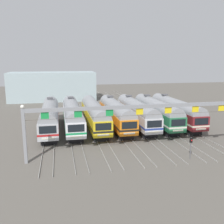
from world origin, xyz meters
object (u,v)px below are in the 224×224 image
at_px(commuter_train_stainless, 50,116).
at_px(catenary_gantry, 140,113).
at_px(commuter_train_silver, 136,112).
at_px(commuter_train_maroon, 175,110).
at_px(commuter_train_orange, 116,113).
at_px(commuter_train_white, 73,115).
at_px(commuter_train_green, 156,111).
at_px(yard_signal_mast, 191,144).
at_px(commuter_train_yellow, 94,114).

bearing_deg(commuter_train_stainless, catenary_gantry, -49.78).
xyz_separation_m(commuter_train_silver, commuter_train_maroon, (7.61, 0.00, 0.00)).
xyz_separation_m(commuter_train_silver, catenary_gantry, (-3.80, -13.50, 2.71)).
bearing_deg(commuter_train_stainless, commuter_train_maroon, 0.00).
xyz_separation_m(commuter_train_orange, commuter_train_maroon, (11.41, 0.00, 0.00)).
bearing_deg(commuter_train_silver, commuter_train_stainless, 180.00).
xyz_separation_m(commuter_train_white, commuter_train_maroon, (19.02, 0.00, 0.00)).
relative_size(commuter_train_stainless, commuter_train_maroon, 1.00).
distance_m(commuter_train_orange, commuter_train_green, 7.61).
relative_size(commuter_train_stainless, commuter_train_green, 1.00).
height_order(commuter_train_white, commuter_train_green, same).
relative_size(commuter_train_green, catenary_gantry, 0.64).
distance_m(commuter_train_silver, yard_signal_mast, 16.37).
height_order(commuter_train_orange, commuter_train_green, same).
height_order(catenary_gantry, yard_signal_mast, catenary_gantry).
distance_m(commuter_train_stainless, commuter_train_silver, 15.22).
bearing_deg(commuter_train_white, catenary_gantry, -60.59).
distance_m(commuter_train_yellow, commuter_train_maroon, 15.22).
height_order(commuter_train_stainless, commuter_train_green, same).
xyz_separation_m(commuter_train_stainless, commuter_train_green, (19.02, 0.00, 0.00)).
bearing_deg(commuter_train_orange, commuter_train_stainless, 180.00).
bearing_deg(commuter_train_maroon, commuter_train_green, 180.00).
relative_size(commuter_train_yellow, commuter_train_maroon, 1.00).
distance_m(commuter_train_orange, commuter_train_silver, 3.80).
bearing_deg(commuter_train_green, commuter_train_orange, 180.00).
relative_size(commuter_train_silver, catenary_gantry, 0.64).
distance_m(commuter_train_maroon, yard_signal_mast, 17.23).
bearing_deg(commuter_train_yellow, commuter_train_stainless, 179.97).
height_order(commuter_train_silver, commuter_train_maroon, same).
xyz_separation_m(commuter_train_yellow, commuter_train_green, (11.41, 0.00, 0.00)).
bearing_deg(yard_signal_mast, commuter_train_orange, 109.36).
relative_size(commuter_train_white, catenary_gantry, 0.64).
height_order(commuter_train_stainless, commuter_train_silver, same).
xyz_separation_m(commuter_train_stainless, commuter_train_yellow, (7.61, -0.00, -0.00)).
relative_size(commuter_train_stainless, commuter_train_white, 1.00).
bearing_deg(commuter_train_silver, commuter_train_maroon, 0.00).
height_order(commuter_train_stainless, commuter_train_maroon, same).
xyz_separation_m(commuter_train_white, yard_signal_mast, (13.32, -16.24, -0.77)).
height_order(commuter_train_white, catenary_gantry, catenary_gantry).
bearing_deg(commuter_train_white, commuter_train_stainless, 180.00).
distance_m(commuter_train_orange, commuter_train_maroon, 11.41).
xyz_separation_m(commuter_train_stainless, commuter_train_white, (3.80, 0.00, 0.00)).
bearing_deg(commuter_train_maroon, catenary_gantry, -130.22).
bearing_deg(commuter_train_stainless, commuter_train_silver, 0.00).
relative_size(commuter_train_yellow, commuter_train_orange, 1.00).
relative_size(commuter_train_stainless, commuter_train_yellow, 1.00).
distance_m(commuter_train_yellow, commuter_train_orange, 3.80).
bearing_deg(commuter_train_white, commuter_train_maroon, 0.00).
relative_size(commuter_train_yellow, commuter_train_silver, 1.00).
bearing_deg(catenary_gantry, commuter_train_maroon, 49.78).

